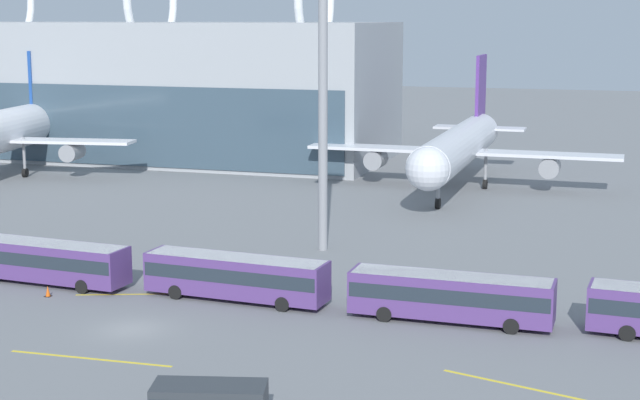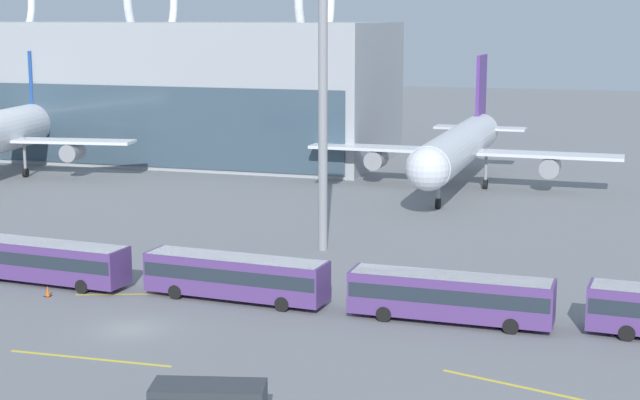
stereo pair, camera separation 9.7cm
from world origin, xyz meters
name	(u,v)px [view 1 (the left image)]	position (x,y,z in m)	size (l,w,h in m)	color
ground_plane	(132,329)	(0.00, 0.00, 0.00)	(440.00, 440.00, 0.00)	slate
terminal_building	(8,84)	(-57.97, 71.59, 9.50)	(112.30, 26.07, 29.08)	#9EA3A8
airliner_at_gate_far	(460,145)	(11.06, 57.07, 4.94)	(35.48, 39.16, 14.52)	silver
shuttle_bus_1	(45,259)	(-11.09, 7.80, 1.81)	(13.10, 3.69, 3.06)	#56387A
shuttle_bus_2	(236,275)	(3.79, 7.93, 1.81)	(13.09, 3.63, 3.06)	#56387A
shuttle_bus_3	(451,294)	(18.66, 7.48, 1.81)	(12.96, 2.96, 3.06)	#56387A
floodlight_mast	(323,75)	(5.10, 23.83, 14.53)	(2.70, 2.70, 23.35)	gray
lane_stripe_0	(513,385)	(23.73, -2.41, 0.00)	(8.04, 0.25, 0.01)	yellow
lane_stripe_1	(90,359)	(0.29, -5.47, 0.00)	(10.07, 0.25, 0.01)	yellow
lane_stripe_2	(157,294)	(-2.10, 7.67, 0.00)	(11.34, 0.25, 0.01)	yellow
lane_stripe_4	(203,293)	(0.88, 8.91, 0.00)	(7.64, 0.25, 0.01)	yellow
traffic_cone_0	(48,291)	(-9.07, 4.85, 0.37)	(0.45, 0.45, 0.76)	black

